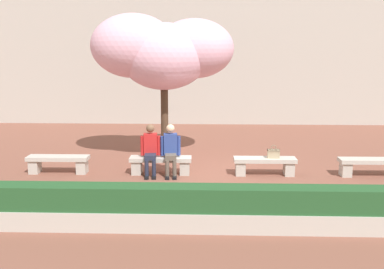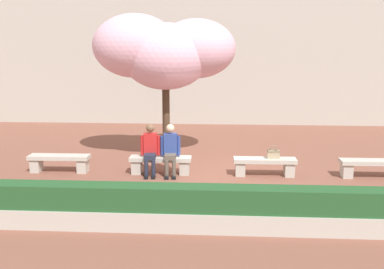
# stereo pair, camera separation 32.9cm
# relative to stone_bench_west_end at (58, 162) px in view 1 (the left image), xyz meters

# --- Properties ---
(ground_plane) EXTENTS (100.00, 100.00, 0.00)m
(ground_plane) POSITION_rel_stone_bench_west_end_xyz_m (3.97, 0.00, -0.30)
(ground_plane) COLOR brown
(building_facade) EXTENTS (28.00, 4.00, 8.34)m
(building_facade) POSITION_rel_stone_bench_west_end_xyz_m (3.97, 9.56, 3.88)
(building_facade) COLOR #B7B2A8
(building_facade) RESTS_ON ground
(stone_bench_west_end) EXTENTS (1.57, 0.44, 0.45)m
(stone_bench_west_end) POSITION_rel_stone_bench_west_end_xyz_m (0.00, 0.00, 0.00)
(stone_bench_west_end) COLOR #BCB7AD
(stone_bench_west_end) RESTS_ON ground
(stone_bench_near_west) EXTENTS (1.57, 0.44, 0.45)m
(stone_bench_near_west) POSITION_rel_stone_bench_west_end_xyz_m (2.65, 0.00, 0.00)
(stone_bench_near_west) COLOR #BCB7AD
(stone_bench_near_west) RESTS_ON ground
(stone_bench_center) EXTENTS (1.57, 0.44, 0.45)m
(stone_bench_center) POSITION_rel_stone_bench_west_end_xyz_m (5.30, 0.00, 0.00)
(stone_bench_center) COLOR #BCB7AD
(stone_bench_center) RESTS_ON ground
(stone_bench_near_east) EXTENTS (1.57, 0.44, 0.45)m
(stone_bench_near_east) POSITION_rel_stone_bench_west_end_xyz_m (7.95, 0.00, 0.00)
(stone_bench_near_east) COLOR #BCB7AD
(stone_bench_near_east) RESTS_ON ground
(person_seated_left) EXTENTS (0.51, 0.70, 1.29)m
(person_seated_left) POSITION_rel_stone_bench_west_end_xyz_m (2.40, -0.05, 0.40)
(person_seated_left) COLOR black
(person_seated_left) RESTS_ON ground
(person_seated_right) EXTENTS (0.51, 0.70, 1.29)m
(person_seated_right) POSITION_rel_stone_bench_west_end_xyz_m (2.91, -0.05, 0.40)
(person_seated_right) COLOR black
(person_seated_right) RESTS_ON ground
(handbag) EXTENTS (0.30, 0.15, 0.34)m
(handbag) POSITION_rel_stone_bench_west_end_xyz_m (5.51, -0.01, 0.28)
(handbag) COLOR tan
(handbag) RESTS_ON stone_bench_center
(cherry_tree_main) EXTENTS (4.00, 2.51, 4.12)m
(cherry_tree_main) POSITION_rel_stone_bench_west_end_xyz_m (2.58, 1.68, 2.80)
(cherry_tree_main) COLOR #473323
(cherry_tree_main) RESTS_ON ground
(planter_hedge_foreground) EXTENTS (11.73, 0.50, 0.80)m
(planter_hedge_foreground) POSITION_rel_stone_bench_west_end_xyz_m (3.97, -3.51, 0.09)
(planter_hedge_foreground) COLOR #BCB7AD
(planter_hedge_foreground) RESTS_ON ground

